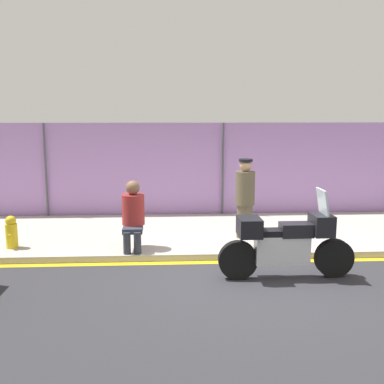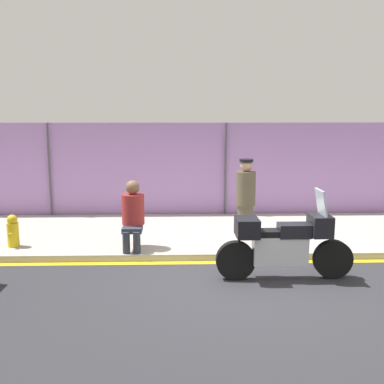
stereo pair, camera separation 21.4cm
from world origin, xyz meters
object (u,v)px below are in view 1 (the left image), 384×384
(motorcycle, at_px, (285,243))
(person_seated_on_curb, at_px, (133,212))
(officer_standing, at_px, (245,198))
(fire_hydrant, at_px, (11,232))

(motorcycle, height_order, person_seated_on_curb, motorcycle)
(motorcycle, height_order, officer_standing, officer_standing)
(officer_standing, xyz_separation_m, fire_hydrant, (-4.61, -0.50, -0.53))
(officer_standing, xyz_separation_m, person_seated_on_curb, (-2.26, -0.66, -0.12))
(person_seated_on_curb, xyz_separation_m, fire_hydrant, (-2.35, 0.16, -0.40))
(person_seated_on_curb, relative_size, fire_hydrant, 2.07)
(motorcycle, xyz_separation_m, fire_hydrant, (-4.93, 1.56, -0.16))
(motorcycle, relative_size, officer_standing, 1.36)
(motorcycle, relative_size, fire_hydrant, 3.56)
(officer_standing, relative_size, person_seated_on_curb, 1.26)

